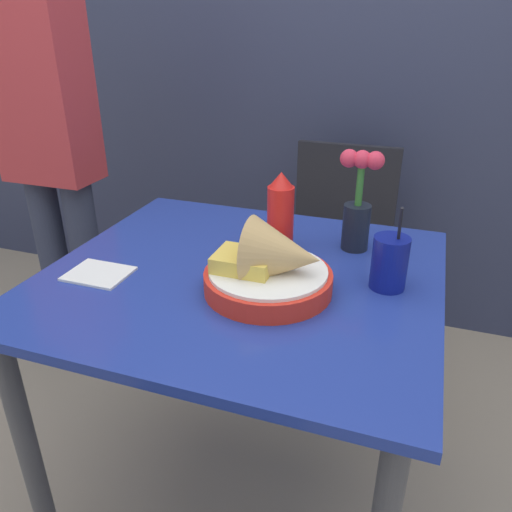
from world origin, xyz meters
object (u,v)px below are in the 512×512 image
flower_vase (358,206)px  person_standing (49,137)px  ketchup_bottle (280,213)px  chair_far_window (339,239)px  drink_cup (389,264)px  food_basket (274,268)px

flower_vase → person_standing: (-1.11, 0.18, 0.06)m
ketchup_bottle → flower_vase: 0.20m
chair_far_window → ketchup_bottle: 0.76m
chair_far_window → drink_cup: bearing=-72.9°
food_basket → person_standing: bearing=154.1°
ketchup_bottle → person_standing: 0.96m
food_basket → flower_vase: bearing=65.4°
flower_vase → ketchup_bottle: bearing=-158.1°
drink_cup → flower_vase: size_ratio=0.77×
food_basket → chair_far_window: bearing=90.2°
drink_cup → person_standing: size_ratio=0.13×
food_basket → drink_cup: bearing=24.0°
ketchup_bottle → drink_cup: ketchup_bottle is taller
flower_vase → drink_cup: bearing=-60.7°
chair_far_window → ketchup_bottle: size_ratio=4.13×
food_basket → person_standing: size_ratio=0.18×
person_standing → flower_vase: bearing=-9.2°
person_standing → drink_cup: bearing=-16.8°
chair_far_window → food_basket: food_basket is taller
chair_far_window → food_basket: bearing=-89.8°
flower_vase → person_standing: person_standing is taller
drink_cup → person_standing: person_standing is taller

